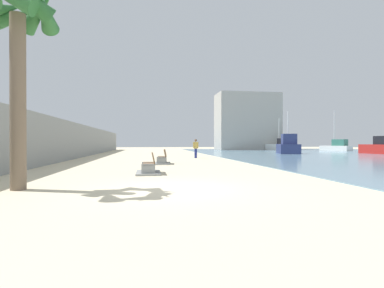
# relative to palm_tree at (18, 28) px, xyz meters

# --- Properties ---
(ground_plane) EXTENTS (120.00, 120.00, 0.00)m
(ground_plane) POSITION_rel_palm_tree_xyz_m (4.71, 17.45, -4.93)
(ground_plane) COLOR beige
(seawall) EXTENTS (0.80, 64.00, 3.18)m
(seawall) POSITION_rel_palm_tree_xyz_m (-2.79, 17.45, -3.34)
(seawall) COLOR gray
(seawall) RESTS_ON ground
(palm_tree) EXTENTS (2.55, 2.55, 6.37)m
(palm_tree) POSITION_rel_palm_tree_xyz_m (0.00, 0.00, 0.00)
(palm_tree) COLOR #7A6651
(palm_tree) RESTS_ON ground
(bench_near) EXTENTS (1.10, 2.10, 0.98)m
(bench_near) POSITION_rel_palm_tree_xyz_m (3.94, 4.12, -4.69)
(bench_near) COLOR gray
(bench_near) RESTS_ON ground
(bench_far) EXTENTS (1.28, 2.19, 0.98)m
(bench_far) POSITION_rel_palm_tree_xyz_m (4.83, 10.08, -4.69)
(bench_far) COLOR gray
(bench_far) RESTS_ON ground
(person_walking) EXTENTS (0.52, 0.24, 1.76)m
(person_walking) POSITION_rel_palm_tree_xyz_m (8.24, 16.92, -3.89)
(person_walking) COLOR navy
(person_walking) RESTS_ON ground
(boat_far_right) EXTENTS (1.96, 4.88, 2.19)m
(boat_far_right) POSITION_rel_palm_tree_xyz_m (32.06, 22.30, -4.07)
(boat_far_right) COLOR red
(boat_far_right) RESTS_ON water_bay
(boat_outer) EXTENTS (3.55, 4.87, 5.38)m
(boat_outer) POSITION_rel_palm_tree_xyz_m (21.36, 24.87, -3.98)
(boat_outer) COLOR navy
(boat_outer) RESTS_ON water_bay
(boat_nearest) EXTENTS (3.58, 5.26, 6.86)m
(boat_nearest) POSITION_rel_palm_tree_xyz_m (35.50, 35.47, -4.17)
(boat_nearest) COLOR white
(boat_nearest) RESTS_ON water_bay
(boat_mid_bay) EXTENTS (4.15, 5.49, 5.87)m
(boat_mid_bay) POSITION_rel_palm_tree_xyz_m (27.76, 40.17, -4.08)
(boat_mid_bay) COLOR white
(boat_mid_bay) RESTS_ON water_bay
(harbor_building) EXTENTS (12.00, 6.00, 10.98)m
(harbor_building) POSITION_rel_palm_tree_xyz_m (23.17, 45.45, 0.56)
(harbor_building) COLOR #ADAAA3
(harbor_building) RESTS_ON ground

